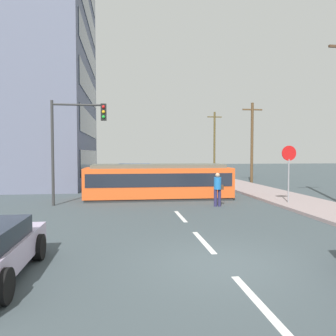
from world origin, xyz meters
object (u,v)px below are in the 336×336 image
at_px(stop_sign, 289,162).
at_px(utility_pole_mid, 252,141).
at_px(traffic_light_mast, 74,133).
at_px(pedestrian_crossing, 218,187).
at_px(utility_pole_far, 214,142).
at_px(streetcar_tram, 158,181).
at_px(city_bus, 137,175).

xyz_separation_m(stop_sign, utility_pole_mid, (2.98, 12.22, 1.51)).
relative_size(traffic_light_mast, utility_pole_mid, 0.75).
bearing_deg(utility_pole_mid, pedestrian_crossing, -118.76).
bearing_deg(utility_pole_far, traffic_light_mast, -121.29).
distance_m(pedestrian_crossing, utility_pole_far, 24.75).
bearing_deg(utility_pole_mid, stop_sign, -103.70).
height_order(streetcar_tram, utility_pole_mid, utility_pole_mid).
relative_size(streetcar_tram, traffic_light_mast, 1.58).
xyz_separation_m(stop_sign, traffic_light_mast, (-10.75, 1.47, 1.48)).
xyz_separation_m(pedestrian_crossing, traffic_light_mast, (-7.09, 1.34, 2.73)).
bearing_deg(city_bus, traffic_light_mast, -116.27).
height_order(utility_pole_mid, utility_pole_far, utility_pole_far).
xyz_separation_m(streetcar_tram, pedestrian_crossing, (2.63, -3.08, -0.09)).
xyz_separation_m(city_bus, traffic_light_mast, (-3.44, -6.98, 2.64)).
bearing_deg(stop_sign, city_bus, 130.83).
height_order(pedestrian_crossing, utility_pole_far, utility_pole_far).
height_order(city_bus, traffic_light_mast, traffic_light_mast).
height_order(traffic_light_mast, utility_pole_far, utility_pole_far).
relative_size(stop_sign, utility_pole_mid, 0.41).
bearing_deg(pedestrian_crossing, utility_pole_mid, 61.24).
xyz_separation_m(pedestrian_crossing, stop_sign, (3.66, -0.13, 1.25)).
height_order(city_bus, pedestrian_crossing, city_bus).
height_order(pedestrian_crossing, stop_sign, stop_sign).
bearing_deg(utility_pole_far, pedestrian_crossing, -105.33).
bearing_deg(pedestrian_crossing, city_bus, 113.65).
bearing_deg(utility_pole_mid, streetcar_tram, -135.80).
xyz_separation_m(city_bus, utility_pole_mid, (10.28, 3.77, 2.67)).
bearing_deg(traffic_light_mast, utility_pole_mid, 38.06).
bearing_deg(pedestrian_crossing, streetcar_tram, 130.48).
bearing_deg(utility_pole_mid, city_bus, -159.87).
relative_size(utility_pole_mid, utility_pole_far, 0.92).
bearing_deg(traffic_light_mast, pedestrian_crossing, -10.74).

